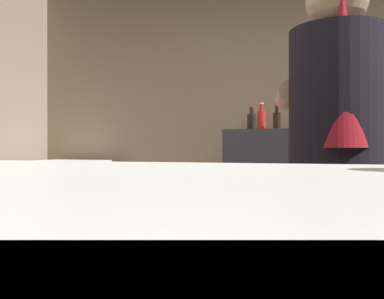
{
  "coord_description": "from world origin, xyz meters",
  "views": [
    {
      "loc": [
        0.14,
        -1.38,
        1.1
      ],
      "look_at": [
        -0.07,
        -0.75,
        1.1
      ],
      "focal_mm": 38.18,
      "sensor_mm": 36.0,
      "label": 1
    }
  ],
  "objects_px": {
    "bartender": "(337,172)",
    "bottle_soy": "(261,119)",
    "mixing_bowl": "(213,183)",
    "bottle_olive_oil": "(277,120)",
    "mini_fridge": "(66,216)",
    "bottle_hot_sauce": "(252,121)"
  },
  "relations": [
    {
      "from": "mini_fridge",
      "to": "bottle_hot_sauce",
      "type": "distance_m",
      "value": 1.84
    },
    {
      "from": "mixing_bowl",
      "to": "bottle_olive_oil",
      "type": "height_order",
      "value": "bottle_olive_oil"
    },
    {
      "from": "mini_fridge",
      "to": "bottle_soy",
      "type": "relative_size",
      "value": 4.49
    },
    {
      "from": "mixing_bowl",
      "to": "bottle_soy",
      "type": "relative_size",
      "value": 0.96
    },
    {
      "from": "bartender",
      "to": "bottle_soy",
      "type": "distance_m",
      "value": 1.87
    },
    {
      "from": "mixing_bowl",
      "to": "bartender",
      "type": "bearing_deg",
      "value": -39.49
    },
    {
      "from": "mixing_bowl",
      "to": "bottle_hot_sauce",
      "type": "height_order",
      "value": "bottle_hot_sauce"
    },
    {
      "from": "bottle_olive_oil",
      "to": "bottle_soy",
      "type": "bearing_deg",
      "value": 155.33
    },
    {
      "from": "bottle_hot_sauce",
      "to": "bottle_soy",
      "type": "height_order",
      "value": "bottle_soy"
    },
    {
      "from": "bottle_olive_oil",
      "to": "mini_fridge",
      "type": "bearing_deg",
      "value": -176.14
    },
    {
      "from": "bottle_hot_sauce",
      "to": "bottle_soy",
      "type": "distance_m",
      "value": 0.12
    },
    {
      "from": "bartender",
      "to": "bottle_soy",
      "type": "bearing_deg",
      "value": 8.01
    },
    {
      "from": "bartender",
      "to": "bottle_soy",
      "type": "xyz_separation_m",
      "value": [
        -0.52,
        1.76,
        0.32
      ]
    },
    {
      "from": "mini_fridge",
      "to": "mixing_bowl",
      "type": "distance_m",
      "value": 2.02
    },
    {
      "from": "bottle_soy",
      "to": "mini_fridge",
      "type": "bearing_deg",
      "value": -173.85
    },
    {
      "from": "bottle_hot_sauce",
      "to": "bottle_olive_oil",
      "type": "bearing_deg",
      "value": -32.01
    },
    {
      "from": "bartender",
      "to": "mixing_bowl",
      "type": "distance_m",
      "value": 0.77
    },
    {
      "from": "bottle_soy",
      "to": "bottle_olive_oil",
      "type": "relative_size",
      "value": 1.14
    },
    {
      "from": "mini_fridge",
      "to": "bottle_hot_sauce",
      "type": "bearing_deg",
      "value": 9.18
    },
    {
      "from": "bottle_soy",
      "to": "bottle_hot_sauce",
      "type": "bearing_deg",
      "value": 139.08
    },
    {
      "from": "mini_fridge",
      "to": "bottle_olive_oil",
      "type": "relative_size",
      "value": 5.13
    },
    {
      "from": "bottle_soy",
      "to": "bottle_olive_oil",
      "type": "height_order",
      "value": "bottle_soy"
    }
  ]
}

